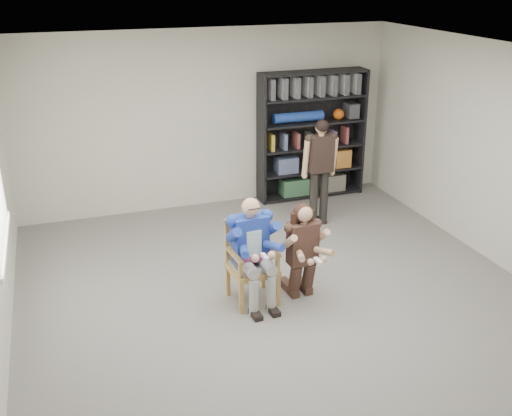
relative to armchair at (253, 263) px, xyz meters
name	(u,v)px	position (x,y,z in m)	size (l,w,h in m)	color
room_shell	(292,195)	(0.33, -0.34, 0.91)	(6.00, 7.00, 2.80)	silver
floor	(290,309)	(0.33, -0.34, -0.49)	(6.00, 7.00, 0.01)	slate
armchair	(253,263)	(0.00, 0.00, 0.00)	(0.57, 0.55, 0.98)	olive
seated_man	(253,251)	(0.00, 0.00, 0.15)	(0.55, 0.77, 1.28)	#213297
kneeling_woman	(303,252)	(0.58, -0.12, 0.09)	(0.49, 0.79, 1.17)	#3D221F
bookshelf	(312,136)	(2.03, 2.94, 0.56)	(1.80, 0.38, 2.10)	black
standing_man	(320,173)	(1.65, 1.78, 0.32)	(0.50, 0.28, 1.62)	black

